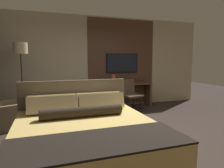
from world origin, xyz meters
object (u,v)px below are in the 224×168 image
floor_lamp (21,55)px  book (132,83)px  bed (85,137)px  desk_chair (130,92)px  armchair_by_window (9,115)px  vase_tall (113,79)px  desk (124,91)px  tv (122,63)px

floor_lamp → book: size_ratio=7.59×
bed → book: 3.59m
desk_chair → floor_lamp: bearing=161.0°
bed → book: bearing=54.4°
desk_chair → armchair_by_window: (-3.08, -0.37, -0.29)m
bed → armchair_by_window: bearing=123.1°
armchair_by_window → vase_tall: (2.75, 0.85, 0.63)m
desk → floor_lamp: bearing=-173.4°
desk → armchair_by_window: bearing=-163.2°
tv → armchair_by_window: 3.52m
vase_tall → tv: bearing=36.3°
bed → tv: bearing=59.8°
tv → armchair_by_window: bearing=-160.1°
tv → vase_tall: bearing=-143.7°
desk_chair → floor_lamp: floor_lamp is taller
floor_lamp → armchair_by_window: bearing=-110.9°
bed → desk_chair: bearing=53.3°
desk → vase_tall: (-0.39, -0.10, 0.39)m
floor_lamp → vase_tall: 2.63m
desk_chair → tv: bearing=71.5°
tv → book: 0.70m
bed → armchair_by_window: (-1.31, 2.01, -0.08)m
vase_tall → book: bearing=3.9°
desk_chair → floor_lamp: size_ratio=0.48×
desk → tv: 0.89m
desk → vase_tall: bearing=-165.7°
bed → floor_lamp: size_ratio=1.16×
desk → desk_chair: size_ratio=1.86×
bed → book: size_ratio=8.83×
bed → desk: bed is taller
tv → floor_lamp: (-2.91, -0.52, 0.24)m
desk_chair → desk: bearing=70.1°
bed → floor_lamp: (-1.08, 2.62, 1.26)m
desk_chair → book: size_ratio=3.66×
vase_tall → desk: bearing=14.3°
desk → armchair_by_window: 3.29m
armchair_by_window → book: 3.54m
floor_lamp → vase_tall: (2.51, 0.23, -0.72)m
bed → floor_lamp: 3.10m
desk → vase_tall: 0.56m
tv → armchair_by_window: tv is taller
desk_chair → vase_tall: size_ratio=3.15×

